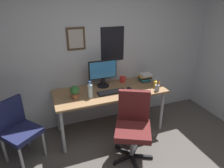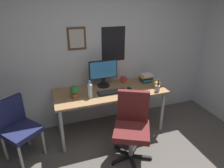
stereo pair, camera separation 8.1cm
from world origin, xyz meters
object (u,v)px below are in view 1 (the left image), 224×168
computer_mouse (129,88)px  coffee_mug_far (156,84)px  coffee_mug_near (122,79)px  monitor (103,72)px  water_bottle (90,91)px  potted_plant (75,92)px  office_chair (133,123)px  keyboard (112,92)px  side_chair (17,127)px  pen_cup (157,88)px  book_stack_left (145,77)px

computer_mouse → coffee_mug_far: 0.45m
coffee_mug_near → monitor: bearing=-174.1°
water_bottle → potted_plant: size_ratio=1.29×
office_chair → keyboard: size_ratio=2.21×
coffee_mug_near → coffee_mug_far: size_ratio=1.04×
monitor → keyboard: monitor is taller
side_chair → computer_mouse: 1.68m
water_bottle → pen_cup: bearing=-8.4°
keyboard → pen_cup: size_ratio=2.15×
potted_plant → keyboard: bearing=-2.3°
keyboard → coffee_mug_near: bearing=45.2°
computer_mouse → potted_plant: 0.86m
water_bottle → keyboard: bearing=5.3°
keyboard → water_bottle: bearing=-174.7°
side_chair → office_chair: bearing=-18.3°
office_chair → monitor: monitor is taller
coffee_mug_near → pen_cup: bearing=-53.8°
keyboard → coffee_mug_near: coffee_mug_near is taller
keyboard → pen_cup: (0.68, -0.18, 0.04)m
side_chair → water_bottle: (1.02, 0.04, 0.34)m
office_chair → water_bottle: 0.75m
pen_cup → coffee_mug_far: bearing=63.6°
office_chair → computer_mouse: size_ratio=8.64×
water_bottle → pen_cup: size_ratio=1.26×
monitor → keyboard: (0.04, -0.28, -0.23)m
keyboard → potted_plant: potted_plant is taller
monitor → computer_mouse: 0.49m
office_chair → book_stack_left: office_chair is taller
side_chair → monitor: (1.32, 0.36, 0.47)m
side_chair → keyboard: (1.36, 0.07, 0.25)m
coffee_mug_far → office_chair: bearing=-142.2°
office_chair → water_bottle: (-0.44, 0.53, 0.31)m
potted_plant → monitor: bearing=27.0°
potted_plant → pen_cup: 1.25m
keyboard → potted_plant: size_ratio=2.21×
keyboard → office_chair: bearing=-79.9°
side_chair → pen_cup: pen_cup is taller
keyboard → coffee_mug_far: size_ratio=3.55×
coffee_mug_far → potted_plant: bearing=176.5°
monitor → book_stack_left: bearing=-4.2°
keyboard → monitor: bearing=98.7°
pen_cup → keyboard: bearing=165.1°
computer_mouse → water_bottle: (-0.64, -0.04, 0.09)m
book_stack_left → office_chair: bearing=-127.4°
book_stack_left → water_bottle: bearing=-166.0°
office_chair → keyboard: office_chair is taller
monitor → water_bottle: size_ratio=1.82×
keyboard → book_stack_left: bearing=18.0°
coffee_mug_near → coffee_mug_far: 0.57m
computer_mouse → potted_plant: bearing=179.3°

